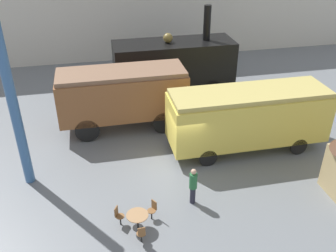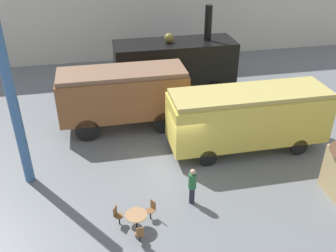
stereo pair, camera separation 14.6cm
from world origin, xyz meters
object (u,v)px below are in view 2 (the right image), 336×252
passenger_coach_vintage (248,116)px  visitor_person (192,185)px  passenger_coach_wooden (123,93)px  cafe_chair_0 (117,214)px  steam_locomotive (175,62)px  cafe_table_near (136,217)px

passenger_coach_vintage → visitor_person: bearing=-136.5°
passenger_coach_wooden → cafe_chair_0: bearing=-98.0°
passenger_coach_wooden → passenger_coach_vintage: (6.07, -3.54, -0.24)m
steam_locomotive → passenger_coach_vintage: (2.07, -7.99, -0.20)m
passenger_coach_wooden → passenger_coach_vintage: size_ratio=0.87×
cafe_chair_0 → visitor_person: (3.26, 0.64, 0.46)m
passenger_coach_vintage → cafe_table_near: (-6.45, -4.73, -1.36)m
passenger_coach_wooden → cafe_chair_0: passenger_coach_wooden is taller
cafe_table_near → visitor_person: size_ratio=0.50×
passenger_coach_vintage → cafe_table_near: bearing=-143.8°
cafe_table_near → cafe_chair_0: 0.82m
steam_locomotive → passenger_coach_wooden: size_ratio=1.14×
cafe_table_near → cafe_chair_0: (-0.72, 0.38, -0.05)m
steam_locomotive → passenger_coach_vintage: 8.26m
visitor_person → steam_locomotive: bearing=81.1°
steam_locomotive → cafe_table_near: 13.54m
steam_locomotive → passenger_coach_wooden: (-3.99, -4.45, 0.04)m
visitor_person → passenger_coach_vintage: bearing=43.5°
passenger_coach_vintage → cafe_chair_0: passenger_coach_vintage is taller
cafe_chair_0 → visitor_person: 3.35m
steam_locomotive → cafe_chair_0: 13.45m
passenger_coach_wooden → visitor_person: 7.65m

